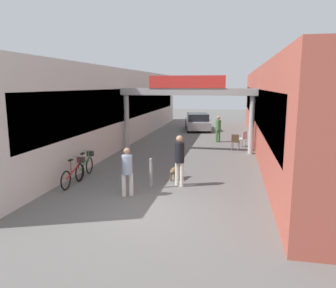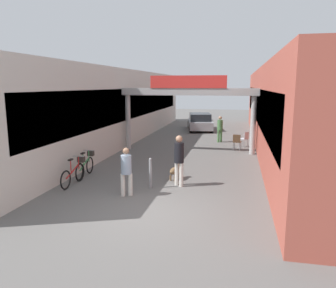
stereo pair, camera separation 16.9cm
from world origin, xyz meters
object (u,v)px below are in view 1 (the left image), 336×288
Objects in this scene: pedestrian_companion at (127,169)px; bicycle_green_second at (86,165)px; bicycle_red_nearest at (74,173)px; cafe_chair_aluminium_farther at (243,138)px; parked_car_silver at (197,122)px; cafe_chair_wood_nearer at (235,141)px; dog_on_leash at (176,170)px; bollard_post_metal at (151,173)px; pedestrian_with_dog at (179,157)px; pedestrian_carrying_crate at (218,127)px.

bicycle_green_second is (-2.34, 1.90, -0.46)m from pedestrian_companion.
bicycle_red_nearest is (-2.24, 0.79, -0.46)m from pedestrian_companion.
bicycle_green_second is 9.77m from cafe_chair_aluminium_farther.
parked_car_silver is at bearing 88.30° from pedestrian_companion.
cafe_chair_wood_nearer is 1.22m from cafe_chair_aluminium_farther.
parked_car_silver reaches higher than cafe_chair_wood_nearer.
dog_on_leash is 13.92m from parked_car_silver.
cafe_chair_aluminium_farther is (3.31, 8.50, -0.00)m from bollard_post_metal.
cafe_chair_wood_nearer is 8.33m from parked_car_silver.
pedestrian_with_dog is 1.08m from dog_on_leash.
bicycle_green_second is 1.58× the size of bollard_post_metal.
pedestrian_carrying_crate is (0.89, 9.43, -0.12)m from pedestrian_with_dog.
bollard_post_metal is at bearing 60.67° from pedestrian_companion.
cafe_chair_wood_nearer is at bearing 67.66° from pedestrian_companion.
dog_on_leash is at bearing 62.46° from bollard_post_metal.
cafe_chair_wood_nearer is at bearing 68.63° from bollard_post_metal.
pedestrian_with_dog is at bearing -106.57° from cafe_chair_aluminium_farther.
pedestrian_with_dog is 7.19m from cafe_chair_wood_nearer.
dog_on_leash is (1.18, 2.20, -0.55)m from pedestrian_companion.
pedestrian_carrying_crate is at bearing 137.32° from cafe_chair_aluminium_farther.
pedestrian_with_dog is 1.07× the size of bicycle_red_nearest.
pedestrian_with_dog is 2.03× the size of cafe_chair_aluminium_farther.
pedestrian_companion reaches higher than cafe_chair_aluminium_farther.
cafe_chair_aluminium_farther is at bearing -63.12° from parked_car_silver.
pedestrian_carrying_crate reaches higher than cafe_chair_wood_nearer.
bollard_post_metal is at bearing 3.27° from bicycle_red_nearest.
bollard_post_metal is at bearing -111.37° from cafe_chair_wood_nearer.
dog_on_leash is 0.19× the size of parked_car_silver.
bicycle_red_nearest is (-4.59, -10.04, -0.49)m from pedestrian_carrying_crate.
pedestrian_companion is 0.94× the size of bicycle_green_second.
dog_on_leash is at bearing -110.15° from cafe_chair_aluminium_farther.
pedestrian_companion is 1.78× the size of cafe_chair_wood_nearer.
bicycle_green_second is at bearing 161.85° from bollard_post_metal.
cafe_chair_aluminium_farther is at bearing -42.68° from pedestrian_carrying_crate.
dog_on_leash is 3.54m from bicycle_green_second.
parked_car_silver is (2.72, 15.30, 0.21)m from bicycle_red_nearest.
bollard_post_metal is (2.88, -0.94, 0.11)m from bicycle_green_second.
parked_car_silver is at bearing 116.88° from cafe_chair_aluminium_farther.
pedestrian_with_dog is 1.14m from bollard_post_metal.
pedestrian_carrying_crate is 2.08m from cafe_chair_aluminium_farther.
pedestrian_companion is 11.09m from pedestrian_carrying_crate.
pedestrian_carrying_crate is 8.74m from dog_on_leash.
pedestrian_companion is at bearing -119.33° from bollard_post_metal.
cafe_chair_wood_nearer is (3.41, 8.31, -0.36)m from pedestrian_companion.
bicycle_red_nearest is at bearing -100.08° from parked_car_silver.
pedestrian_with_dog is 1.11× the size of pedestrian_carrying_crate.
pedestrian_carrying_crate is at bearing 65.44° from bicycle_red_nearest.
bicycle_red_nearest reaches higher than dog_on_leash.
parked_car_silver is at bearing 79.92° from bicycle_red_nearest.
pedestrian_with_dog reaches higher than pedestrian_carrying_crate.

